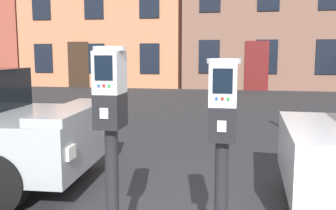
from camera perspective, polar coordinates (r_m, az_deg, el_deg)
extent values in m
cylinder|color=black|center=(2.77, -8.24, -13.42)|extent=(0.09, 0.09, 0.99)
cube|color=black|center=(2.61, -8.50, -0.80)|extent=(0.17, 0.24, 0.23)
cube|color=#A5A8AD|center=(2.49, -9.44, -1.23)|extent=(0.06, 0.01, 0.07)
cube|color=#B7BABF|center=(2.58, -8.61, 4.82)|extent=(0.17, 0.23, 0.28)
cube|color=black|center=(2.47, -9.53, 5.45)|extent=(0.12, 0.01, 0.16)
cylinder|color=blue|center=(2.49, -10.25, 2.85)|extent=(0.02, 0.01, 0.02)
cylinder|color=red|center=(2.48, -9.49, 2.84)|extent=(0.02, 0.01, 0.02)
cylinder|color=green|center=(2.47, -8.72, 2.83)|extent=(0.02, 0.01, 0.02)
cylinder|color=#B7BABF|center=(2.58, -8.69, 8.27)|extent=(0.22, 0.22, 0.03)
cylinder|color=black|center=(2.65, 7.85, -15.03)|extent=(0.09, 0.09, 0.94)
cube|color=black|center=(2.48, 8.10, -2.59)|extent=(0.17, 0.24, 0.22)
cube|color=#A5A8AD|center=(2.36, 7.96, -3.14)|extent=(0.06, 0.01, 0.07)
cube|color=#B7BABF|center=(2.45, 8.21, 3.00)|extent=(0.17, 0.23, 0.27)
cube|color=black|center=(2.33, 8.10, 3.55)|extent=(0.12, 0.01, 0.15)
cylinder|color=blue|center=(2.34, 7.19, 0.95)|extent=(0.02, 0.01, 0.02)
cylinder|color=red|center=(2.34, 8.05, 0.93)|extent=(0.02, 0.01, 0.02)
cylinder|color=green|center=(2.34, 8.91, 0.91)|extent=(0.02, 0.01, 0.02)
cylinder|color=#B7BABF|center=(2.44, 8.28, 6.48)|extent=(0.22, 0.22, 0.03)
cube|color=gray|center=(4.71, -13.91, -0.88)|extent=(0.53, 1.70, 0.10)
cube|color=white|center=(5.33, -8.83, -3.22)|extent=(0.05, 0.20, 0.14)
cube|color=white|center=(4.07, -14.21, -6.83)|extent=(0.05, 0.20, 0.14)
cylinder|color=black|center=(5.76, -15.39, -5.63)|extent=(0.65, 0.25, 0.64)
cube|color=black|center=(19.11, -17.95, 6.61)|extent=(0.90, 0.06, 1.34)
cube|color=black|center=(18.03, -10.73, 6.80)|extent=(0.90, 0.06, 1.34)
cube|color=black|center=(17.28, -2.74, 6.89)|extent=(0.90, 0.06, 1.34)
cube|color=black|center=(19.22, -18.26, 13.90)|extent=(0.90, 0.06, 1.34)
cube|color=black|center=(18.16, -10.93, 14.52)|extent=(0.90, 0.06, 1.34)
cube|color=black|center=(17.41, -2.79, 14.94)|extent=(0.90, 0.06, 1.34)
cube|color=black|center=(18.35, -13.11, 5.84)|extent=(1.00, 0.07, 2.10)
cube|color=black|center=(16.87, 6.11, 7.14)|extent=(0.90, 0.06, 1.43)
cube|color=black|center=(16.85, 14.39, 6.94)|extent=(0.90, 0.06, 1.43)
cube|color=black|center=(17.18, 22.51, 6.60)|extent=(0.90, 0.06, 1.43)
cube|color=#591414|center=(16.84, 12.97, 5.68)|extent=(1.00, 0.07, 2.10)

